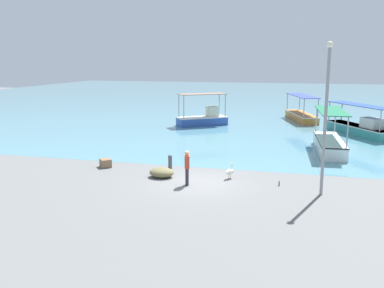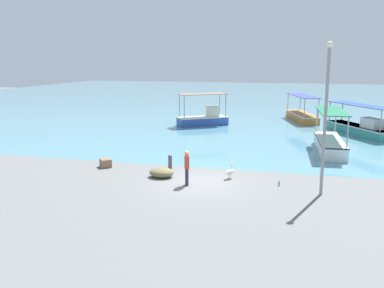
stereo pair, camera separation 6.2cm
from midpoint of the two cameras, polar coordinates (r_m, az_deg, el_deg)
ground at (r=21.03m, az=0.61°, el=-5.21°), size 120.00×120.00×0.00m
harbor_water at (r=68.00m, az=10.69°, el=6.00°), size 110.00×90.00×0.00m
fishing_boat_near_right at (r=43.84m, az=14.46°, el=3.74°), size 3.41×6.97×2.47m
fishing_boat_far_right at (r=29.34m, az=17.93°, el=0.13°), size 1.98×6.20×2.72m
fishing_boat_outer at (r=39.27m, az=1.62°, el=3.47°), size 4.68×3.97×2.90m
fishing_boat_far_left at (r=36.82m, az=21.62°, el=2.07°), size 4.89×6.78×2.40m
pelican at (r=21.77m, az=5.16°, el=-3.65°), size 0.47×0.77×0.80m
lamp_post at (r=19.36m, az=17.48°, el=4.09°), size 0.28×0.28×6.70m
mooring_bollard at (r=23.69m, az=-2.86°, el=-2.30°), size 0.22×0.22×0.78m
fisherman_standing at (r=20.43m, az=-0.61°, el=-3.07°), size 0.33×0.45×1.69m
net_pile at (r=22.03m, az=-4.00°, el=-3.81°), size 1.27×1.08×0.49m
cargo_crate at (r=24.52m, az=-11.37°, el=-2.49°), size 0.85×0.86×0.46m
glass_bottle at (r=20.95m, az=11.61°, el=-5.21°), size 0.07×0.07×0.27m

